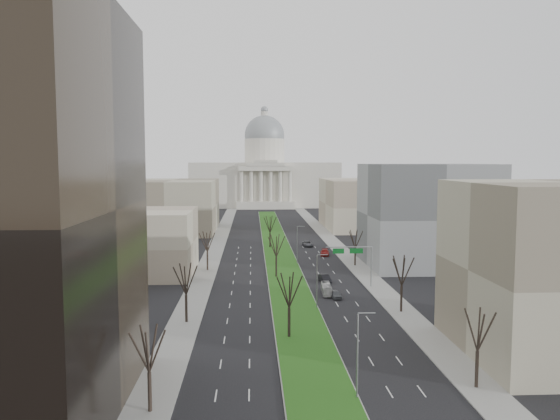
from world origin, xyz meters
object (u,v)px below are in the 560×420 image
object	(u,v)px
car_grey_near	(336,294)
car_grey_far	(308,244)
box_van	(326,289)
car_black	(325,278)
car_red	(325,252)

from	to	relation	value
car_grey_near	car_grey_far	world-z (taller)	car_grey_far
car_grey_far	box_van	world-z (taller)	box_van
car_grey_far	car_grey_near	bearing A→B (deg)	-94.47
car_grey_near	car_grey_far	size ratio (longest dim) A/B	0.75
car_grey_near	car_black	distance (m)	12.85
car_grey_near	car_grey_far	distance (m)	60.09
car_black	car_grey_near	bearing A→B (deg)	-97.21
car_black	car_grey_far	xyz separation A→B (m)	(1.29, 47.23, -0.03)
car_grey_near	car_red	size ratio (longest dim) A/B	0.76
car_red	box_van	xyz separation A→B (m)	(-5.27, -41.51, 0.17)
car_grey_near	car_black	size ratio (longest dim) A/B	0.86
car_grey_far	box_van	size ratio (longest dim) A/B	0.79
car_grey_near	car_black	xyz separation A→B (m)	(-0.23, 12.85, 0.09)
car_grey_near	car_black	bearing A→B (deg)	83.99
car_black	car_grey_far	size ratio (longest dim) A/B	0.88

